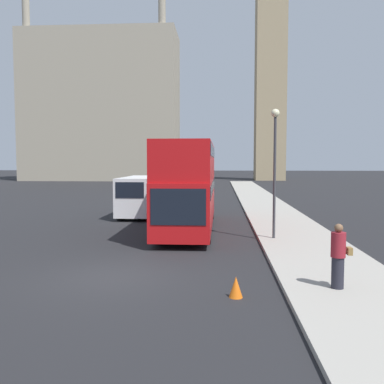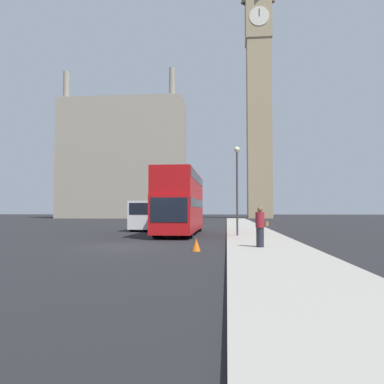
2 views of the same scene
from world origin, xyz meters
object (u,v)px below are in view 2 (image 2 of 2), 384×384
white_van (147,215)px  pedestrian (260,227)px  clock_tower (259,79)px  red_double_decker_bus (181,200)px  street_lamp (237,177)px

white_van → pedestrian: white_van is taller
clock_tower → red_double_decker_bus: clock_tower is taller
street_lamp → pedestrian: bearing=-84.1°
red_double_decker_bus → clock_tower: bearing=79.6°
clock_tower → pedestrian: size_ratio=36.10×
clock_tower → white_van: bearing=-105.0°
pedestrian → clock_tower: bearing=85.0°
clock_tower → pedestrian: (-6.05, -69.70, -31.17)m
white_van → clock_tower: bearing=75.0°
clock_tower → red_double_decker_bus: size_ratio=5.55×
clock_tower → street_lamp: (-6.82, -62.25, -28.32)m
pedestrian → street_lamp: street_lamp is taller
red_double_decker_bus → street_lamp: size_ratio=2.00×
red_double_decker_bus → street_lamp: street_lamp is taller
white_van → street_lamp: 11.58m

